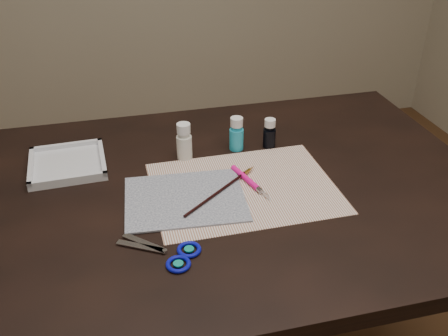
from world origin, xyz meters
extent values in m
cube|color=black|center=(0.00, 0.00, 0.38)|extent=(1.30, 0.90, 0.75)
cube|color=white|center=(0.04, -0.02, 0.75)|extent=(0.44, 0.33, 0.00)
cube|color=#151D3D|center=(-0.10, -0.04, 0.75)|extent=(0.29, 0.24, 0.00)
cylinder|color=silver|center=(-0.07, 0.16, 0.80)|extent=(0.05, 0.05, 0.10)
cylinder|color=#22A6C7|center=(0.08, 0.17, 0.80)|extent=(0.05, 0.05, 0.09)
cylinder|color=black|center=(0.17, 0.16, 0.79)|extent=(0.04, 0.04, 0.08)
cube|color=silver|center=(-0.37, 0.18, 0.76)|extent=(0.20, 0.20, 0.02)
camera|label=1|loc=(-0.24, -0.98, 1.41)|focal=40.00mm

